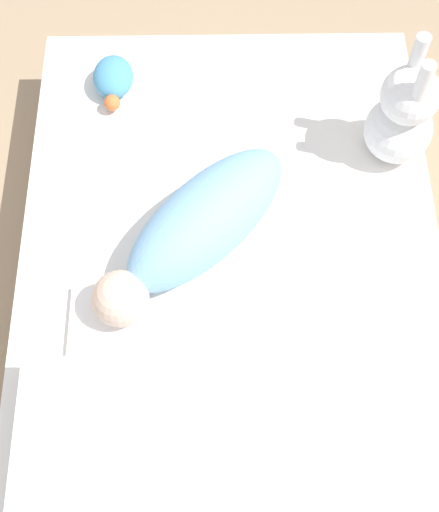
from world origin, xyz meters
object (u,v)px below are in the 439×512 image
bunny_plush (403,116)px  turtle_plush (113,79)px  pillow (112,438)px  swaddled_baby (198,227)px

bunny_plush → turtle_plush: size_ratio=2.16×
pillow → bunny_plush: (-0.71, 0.65, 0.08)m
pillow → turtle_plush: bearing=-177.0°
bunny_plush → turtle_plush: bunny_plush is taller
swaddled_baby → pillow: 0.48m
swaddled_baby → bunny_plush: size_ratio=1.38×
turtle_plush → pillow: bearing=3.0°
turtle_plush → bunny_plush: bearing=73.7°
swaddled_baby → turtle_plush: size_ratio=2.97×
pillow → bunny_plush: size_ratio=1.03×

